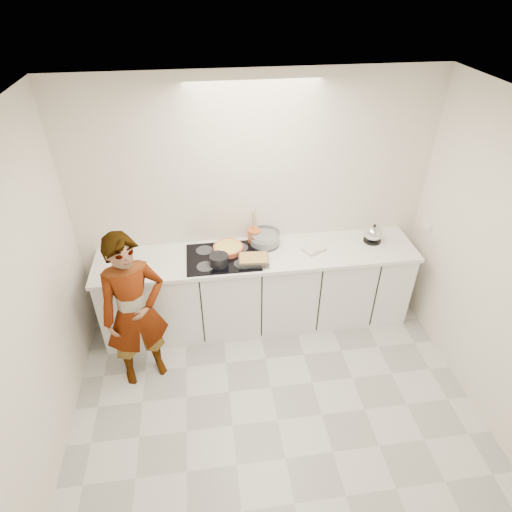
{
  "coord_description": "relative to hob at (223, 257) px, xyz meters",
  "views": [
    {
      "loc": [
        -0.5,
        -2.21,
        3.36
      ],
      "look_at": [
        -0.05,
        1.05,
        1.05
      ],
      "focal_mm": 30.0,
      "sensor_mm": 36.0,
      "label": 1
    }
  ],
  "objects": [
    {
      "name": "tea_towel",
      "position": [
        0.92,
        0.0,
        0.01
      ],
      "size": [
        0.26,
        0.23,
        0.03
      ],
      "primitive_type": "cube",
      "rotation": [
        0.0,
        0.0,
        0.46
      ],
      "color": "white",
      "rests_on": "countertop"
    },
    {
      "name": "saucepan",
      "position": [
        -0.05,
        -0.12,
        0.06
      ],
      "size": [
        0.19,
        0.19,
        0.17
      ],
      "color": "black",
      "rests_on": "hob"
    },
    {
      "name": "floor",
      "position": [
        0.35,
        -1.26,
        -0.92
      ],
      "size": [
        3.6,
        3.2,
        0.0
      ],
      "primitive_type": "cube",
      "color": "beige",
      "rests_on": "ground"
    },
    {
      "name": "countertop",
      "position": [
        0.35,
        0.02,
        -0.03
      ],
      "size": [
        3.24,
        0.64,
        0.04
      ],
      "primitive_type": "cube",
      "color": "white",
      "rests_on": "base_cabinets"
    },
    {
      "name": "base_cabinets",
      "position": [
        0.35,
        0.02,
        -0.48
      ],
      "size": [
        3.2,
        0.58,
        0.87
      ],
      "primitive_type": "cube",
      "color": "white",
      "rests_on": "floor"
    },
    {
      "name": "wall_back",
      "position": [
        0.35,
        0.34,
        0.38
      ],
      "size": [
        3.6,
        0.0,
        2.6
      ],
      "primitive_type": "cube",
      "color": "silver",
      "rests_on": "ground"
    },
    {
      "name": "utensil_crock",
      "position": [
        0.34,
        0.24,
        0.07
      ],
      "size": [
        0.16,
        0.16,
        0.15
      ],
      "primitive_type": "cylinder",
      "rotation": [
        0.0,
        0.0,
        0.43
      ],
      "color": "#D5571C",
      "rests_on": "countertop"
    },
    {
      "name": "baking_dish",
      "position": [
        0.29,
        -0.13,
        0.04
      ],
      "size": [
        0.31,
        0.24,
        0.06
      ],
      "color": "silver",
      "rests_on": "hob"
    },
    {
      "name": "wall_left",
      "position": [
        -1.45,
        -1.26,
        0.38
      ],
      "size": [
        0.0,
        3.2,
        2.6
      ],
      "primitive_type": "cube",
      "color": "silver",
      "rests_on": "ground"
    },
    {
      "name": "hob",
      "position": [
        0.0,
        0.0,
        0.0
      ],
      "size": [
        0.72,
        0.54,
        0.01
      ],
      "primitive_type": "cube",
      "color": "black",
      "rests_on": "countertop"
    },
    {
      "name": "tart_dish",
      "position": [
        0.06,
        0.1,
        0.03
      ],
      "size": [
        0.4,
        0.4,
        0.05
      ],
      "color": "#C55330",
      "rests_on": "hob"
    },
    {
      "name": "kettle",
      "position": [
        1.57,
        0.09,
        0.08
      ],
      "size": [
        0.23,
        0.23,
        0.21
      ],
      "color": "black",
      "rests_on": "countertop"
    },
    {
      "name": "ceiling",
      "position": [
        0.35,
        -1.26,
        1.68
      ],
      "size": [
        3.6,
        3.2,
        0.0
      ],
      "primitive_type": "cube",
      "color": "white",
      "rests_on": "wall_back"
    },
    {
      "name": "cook",
      "position": [
        -0.83,
        -0.55,
        -0.13
      ],
      "size": [
        0.67,
        0.55,
        1.58
      ],
      "primitive_type": "imported",
      "rotation": [
        0.0,
        0.0,
        0.35
      ],
      "color": "white",
      "rests_on": "floor"
    },
    {
      "name": "mixing_bowl",
      "position": [
        0.44,
        0.19,
        0.06
      ],
      "size": [
        0.41,
        0.41,
        0.14
      ],
      "color": "silver",
      "rests_on": "countertop"
    }
  ]
}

